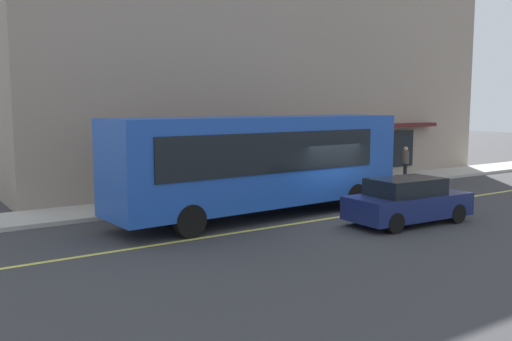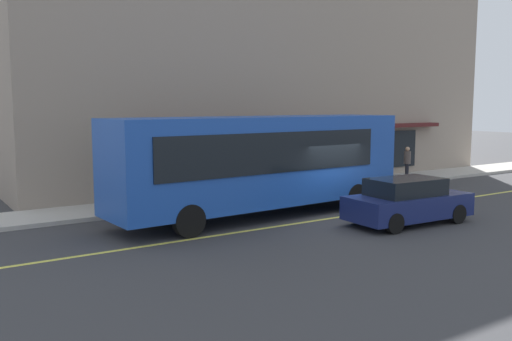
% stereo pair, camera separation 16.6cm
% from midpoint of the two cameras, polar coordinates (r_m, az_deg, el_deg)
% --- Properties ---
extents(ground, '(120.00, 120.00, 0.00)m').
position_cam_midpoint_polar(ground, '(19.46, 8.68, -4.78)').
color(ground, '#38383A').
extents(sidewalk, '(80.00, 2.54, 0.15)m').
position_cam_midpoint_polar(sidewalk, '(23.56, -0.11, -2.48)').
color(sidewalk, '#B2ADA3').
rests_on(sidewalk, ground).
extents(lane_centre_stripe, '(36.00, 0.16, 0.01)m').
position_cam_midpoint_polar(lane_centre_stripe, '(19.46, 8.68, -4.77)').
color(lane_centre_stripe, '#D8D14C').
rests_on(lane_centre_stripe, ground).
extents(storefront_building, '(26.03, 10.72, 15.38)m').
position_cam_midpoint_polar(storefront_building, '(30.75, -1.13, 13.93)').
color(storefront_building, gray).
rests_on(storefront_building, ground).
extents(bus, '(11.24, 3.06, 3.50)m').
position_cam_midpoint_polar(bus, '(18.94, 0.40, 1.07)').
color(bus, '#1E4CAD').
rests_on(bus, ground).
extents(traffic_light, '(0.30, 0.52, 3.20)m').
position_cam_midpoint_polar(traffic_light, '(26.92, 12.19, 3.80)').
color(traffic_light, '#2D2D33').
rests_on(traffic_light, sidewalk).
extents(car_navy, '(4.39, 2.04, 1.52)m').
position_cam_midpoint_polar(car_navy, '(18.67, 15.28, -3.12)').
color(car_navy, navy).
rests_on(car_navy, ground).
extents(pedestrian_at_corner, '(0.34, 0.34, 1.56)m').
position_cam_midpoint_polar(pedestrian_at_corner, '(26.54, 6.15, 0.73)').
color(pedestrian_at_corner, black).
rests_on(pedestrian_at_corner, sidewalk).
extents(pedestrian_by_curb, '(0.34, 0.34, 1.65)m').
position_cam_midpoint_polar(pedestrian_by_curb, '(28.59, 15.17, 1.09)').
color(pedestrian_by_curb, black).
rests_on(pedestrian_by_curb, sidewalk).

